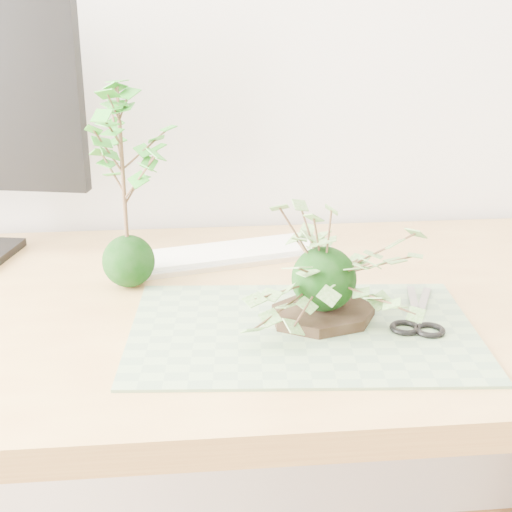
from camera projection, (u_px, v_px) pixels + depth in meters
name	position (u px, v px, depth m)	size (l,w,h in m)	color
desk	(227.00, 352.00, 1.08)	(1.60, 0.70, 0.74)	tan
cutting_mat	(303.00, 330.00, 0.95)	(0.46, 0.31, 0.00)	slate
stone_dish	(323.00, 314.00, 0.98)	(0.15, 0.15, 0.01)	black
ivy_kokedama	(325.00, 250.00, 0.95)	(0.29, 0.29, 0.18)	black
maple_kokedama	(120.00, 134.00, 1.02)	(0.22, 0.22, 0.34)	black
keyboard	(223.00, 255.00, 1.21)	(0.39, 0.20, 0.01)	silver
scissors	(423.00, 322.00, 0.96)	(0.08, 0.17, 0.01)	gray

